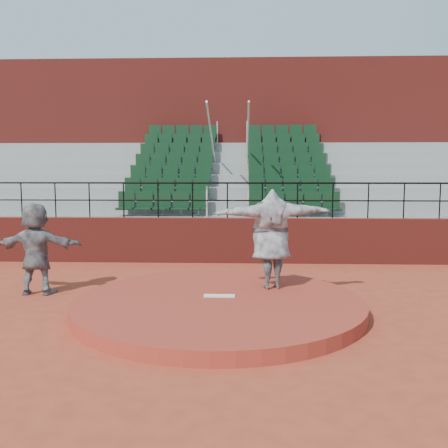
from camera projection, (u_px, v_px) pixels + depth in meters
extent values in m
plane|color=#A23C24|center=(219.00, 311.00, 9.51)|extent=(90.00, 90.00, 0.00)
cylinder|color=#A03424|center=(219.00, 305.00, 9.50)|extent=(5.50, 5.50, 0.25)
cube|color=white|center=(219.00, 296.00, 9.63)|extent=(0.60, 0.15, 0.03)
cube|color=maroon|center=(227.00, 240.00, 14.40)|extent=(24.00, 0.30, 1.30)
cylinder|color=black|center=(227.00, 183.00, 14.22)|extent=(24.00, 0.05, 0.05)
cylinder|color=black|center=(227.00, 200.00, 14.28)|extent=(24.00, 0.04, 0.04)
cylinder|color=black|center=(22.00, 200.00, 14.51)|extent=(0.04, 0.04, 1.00)
cylinder|color=black|center=(55.00, 200.00, 14.47)|extent=(0.04, 0.04, 1.00)
cylinder|color=black|center=(89.00, 200.00, 14.43)|extent=(0.04, 0.04, 1.00)
cylinder|color=black|center=(124.00, 200.00, 14.39)|extent=(0.04, 0.04, 1.00)
cylinder|color=black|center=(158.00, 200.00, 14.35)|extent=(0.04, 0.04, 1.00)
cylinder|color=black|center=(193.00, 200.00, 14.31)|extent=(0.04, 0.04, 1.00)
cylinder|color=black|center=(227.00, 200.00, 14.28)|extent=(0.04, 0.04, 1.00)
cylinder|color=black|center=(262.00, 201.00, 14.24)|extent=(0.04, 0.04, 1.00)
cylinder|color=black|center=(297.00, 201.00, 14.20)|extent=(0.04, 0.04, 1.00)
cylinder|color=black|center=(333.00, 201.00, 14.16)|extent=(0.04, 0.04, 1.00)
cylinder|color=black|center=(368.00, 201.00, 14.12)|extent=(0.04, 0.04, 1.00)
cylinder|color=black|center=(404.00, 201.00, 14.09)|extent=(0.04, 0.04, 1.00)
cylinder|color=black|center=(440.00, 201.00, 14.05)|extent=(0.04, 0.04, 1.00)
cube|color=gray|center=(228.00, 237.00, 14.97)|extent=(24.00, 0.85, 1.30)
cube|color=black|center=(162.00, 204.00, 14.95)|extent=(2.75, 0.48, 0.72)
cube|color=black|center=(294.00, 204.00, 14.80)|extent=(2.75, 0.48, 0.72)
cube|color=gray|center=(229.00, 227.00, 15.80)|extent=(24.00, 0.85, 1.70)
cube|color=black|center=(166.00, 189.00, 15.75)|extent=(2.75, 0.48, 0.72)
cube|color=black|center=(292.00, 189.00, 15.60)|extent=(2.75, 0.48, 0.72)
cube|color=gray|center=(229.00, 219.00, 16.62)|extent=(24.00, 0.85, 2.10)
cube|color=black|center=(170.00, 176.00, 16.55)|extent=(2.75, 0.48, 0.72)
cube|color=black|center=(289.00, 176.00, 16.40)|extent=(2.75, 0.48, 0.72)
cube|color=gray|center=(230.00, 210.00, 17.44)|extent=(24.00, 0.85, 2.50)
cube|color=black|center=(174.00, 164.00, 17.35)|extent=(2.75, 0.48, 0.72)
cube|color=black|center=(287.00, 164.00, 17.20)|extent=(2.75, 0.48, 0.72)
cube|color=gray|center=(231.00, 203.00, 18.26)|extent=(24.00, 0.85, 2.90)
cube|color=black|center=(177.00, 153.00, 18.15)|extent=(2.75, 0.48, 0.72)
cube|color=black|center=(285.00, 153.00, 18.00)|extent=(2.75, 0.48, 0.72)
cube|color=gray|center=(231.00, 196.00, 19.08)|extent=(24.00, 0.85, 3.30)
cube|color=black|center=(180.00, 143.00, 18.95)|extent=(2.75, 0.48, 0.72)
cube|color=black|center=(284.00, 143.00, 18.80)|extent=(2.75, 0.48, 0.72)
cube|color=gray|center=(232.00, 190.00, 19.91)|extent=(24.00, 0.85, 3.70)
cube|color=black|center=(182.00, 134.00, 19.75)|extent=(2.75, 0.48, 0.72)
cube|color=black|center=(282.00, 134.00, 19.60)|extent=(2.75, 0.48, 0.72)
cylinder|color=silver|center=(213.00, 148.00, 17.22)|extent=(0.06, 5.97, 2.46)
cylinder|color=silver|center=(248.00, 148.00, 17.18)|extent=(0.06, 5.97, 2.46)
cube|color=maroon|center=(233.00, 149.00, 21.63)|extent=(24.00, 3.00, 7.10)
imported|color=black|center=(271.00, 239.00, 10.23)|extent=(2.61, 1.30, 2.05)
imported|color=black|center=(36.00, 248.00, 10.75)|extent=(1.87, 0.64, 2.00)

